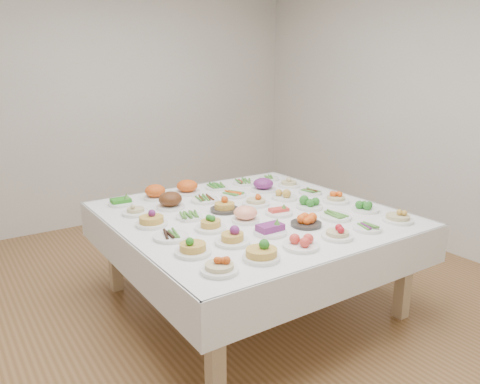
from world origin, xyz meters
TOP-DOWN VIEW (x-y plane):
  - room_envelope at (0.00, 0.00)m, footprint 5.02×5.02m
  - display_table at (0.25, -0.11)m, footprint 2.00×2.00m
  - dish_0 at (-0.50, -0.87)m, footprint 0.21×0.21m
  - dish_1 at (-0.21, -0.86)m, footprint 0.24×0.23m
  - dish_2 at (0.10, -0.86)m, footprint 0.22×0.22m
  - dish_3 at (0.40, -0.86)m, footprint 0.20×0.20m
  - dish_4 at (0.68, -0.86)m, footprint 0.19×0.19m
  - dish_5 at (1.00, -0.87)m, footprint 0.21×0.21m
  - dish_6 at (-0.50, -0.57)m, footprint 0.24×0.23m
  - dish_7 at (-0.21, -0.56)m, footprint 0.24×0.23m
  - dish_8 at (0.09, -0.56)m, footprint 0.22×0.22m
  - dish_9 at (0.40, -0.57)m, footprint 0.21×0.21m
  - dish_10 at (0.68, -0.57)m, footprint 0.22×0.22m
  - dish_11 at (1.00, -0.56)m, footprint 0.20×0.20m
  - dish_12 at (-0.49, -0.26)m, footprint 0.23×0.23m
  - dish_13 at (-0.20, -0.27)m, footprint 0.21×0.21m
  - dish_14 at (0.10, -0.26)m, footprint 0.20×0.20m
  - dish_15 at (0.40, -0.26)m, footprint 0.21×0.21m
  - dish_16 at (0.69, -0.27)m, footprint 0.20×0.20m
  - dish_17 at (0.99, -0.27)m, footprint 0.21×0.21m
  - dish_18 at (-0.50, 0.04)m, footprint 0.22×0.22m
  - dish_19 at (-0.21, 0.03)m, footprint 0.19×0.19m
  - dish_20 at (0.10, 0.03)m, footprint 0.23×0.22m
  - dish_21 at (0.40, 0.03)m, footprint 0.21×0.21m
  - dish_22 at (0.70, 0.04)m, footprint 0.21×0.21m
  - dish_23 at (0.99, 0.04)m, footprint 0.20×0.20m
  - dish_24 at (-0.49, 0.34)m, footprint 0.20×0.20m
  - dish_25 at (-0.21, 0.33)m, footprint 0.22×0.22m
  - dish_26 at (0.10, 0.34)m, footprint 0.22×0.22m
  - dish_27 at (0.39, 0.34)m, footprint 0.21×0.21m
  - dish_28 at (0.70, 0.34)m, footprint 0.25×0.25m
  - dish_29 at (0.99, 0.33)m, footprint 0.20×0.20m
  - dish_30 at (-0.50, 0.63)m, footprint 0.20×0.20m
  - dish_31 at (-0.20, 0.64)m, footprint 0.21×0.21m
  - dish_32 at (0.10, 0.64)m, footprint 0.22×0.22m
  - dish_33 at (0.39, 0.63)m, footprint 0.19×0.19m
  - dish_34 at (0.69, 0.63)m, footprint 0.20×0.20m
  - dish_35 at (0.99, 0.64)m, footprint 0.19×0.19m

SIDE VIEW (x-z plane):
  - display_table at x=0.25m, z-range 0.30..1.05m
  - dish_35 at x=0.99m, z-range 0.75..0.79m
  - dish_23 at x=0.99m, z-range 0.74..0.79m
  - dish_4 at x=0.68m, z-range 0.75..0.79m
  - dish_19 at x=-0.21m, z-range 0.75..0.79m
  - dish_27 at x=0.39m, z-range 0.75..0.79m
  - dish_26 at x=0.10m, z-range 0.75..0.80m
  - dish_34 at x=0.69m, z-range 0.75..0.80m
  - dish_33 at x=0.39m, z-range 0.75..0.80m
  - dish_12 at x=-0.49m, z-range 0.75..0.80m
  - dish_10 at x=0.68m, z-range 0.75..0.80m
  - dish_15 at x=0.40m, z-range 0.74..0.82m
  - dish_11 at x=1.00m, z-range 0.74..0.83m
  - dish_22 at x=0.70m, z-range 0.74..0.84m
  - dish_30 at x=-0.50m, z-range 0.74..0.84m
  - dish_8 at x=0.09m, z-range 0.74..0.84m
  - dish_9 at x=0.40m, z-range 0.74..0.84m
  - dish_2 at x=0.10m, z-range 0.74..0.84m
  - dish_16 at x=0.69m, z-range 0.75..0.84m
  - dish_29 at x=0.99m, z-range 0.74..0.85m
  - dish_24 at x=-0.49m, z-range 0.74..0.85m
  - dish_21 at x=0.40m, z-range 0.74..0.85m
  - dish_13 at x=-0.20m, z-range 0.74..0.86m
  - dish_0 at x=-0.50m, z-range 0.75..0.86m
  - dish_3 at x=0.40m, z-range 0.75..0.86m
  - dish_17 at x=0.99m, z-range 0.75..0.86m
  - dish_14 at x=0.10m, z-range 0.75..0.86m
  - dish_18 at x=-0.50m, z-range 0.74..0.87m
  - dish_31 at x=-0.20m, z-range 0.75..0.87m
  - dish_25 at x=-0.21m, z-range 0.75..0.87m
  - dish_5 at x=1.00m, z-range 0.75..0.88m
  - dish_6 at x=-0.50m, z-range 0.75..0.88m
  - dish_20 at x=0.10m, z-range 0.75..0.88m
  - dish_7 at x=-0.21m, z-range 0.75..0.88m
  - dish_32 at x=0.10m, z-range 0.75..0.89m
  - dish_28 at x=0.70m, z-range 0.75..0.89m
  - dish_1 at x=-0.21m, z-range 0.75..0.89m
  - room_envelope at x=0.00m, z-range 0.43..3.24m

